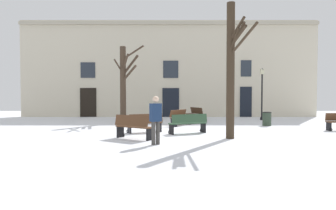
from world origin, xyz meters
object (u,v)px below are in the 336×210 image
litter_bin (266,119)px  bench_facing_shops (132,127)px  tree_foreground (230,67)px  person_by_shop_door (154,118)px  bench_back_to_back_left (179,117)px  streetlamp (261,88)px  bench_near_lamp (144,123)px  bench_near_center_tree (187,123)px  tree_right_of_center (123,82)px  bench_by_litter_bin (193,114)px

litter_bin → bench_facing_shops: bench_facing_shops is taller
bench_facing_shops → tree_foreground: bearing=-145.8°
person_by_shop_door → bench_back_to_back_left: bearing=46.0°
streetlamp → bench_near_lamp: (-7.53, -6.87, -1.76)m
tree_foreground → bench_near_center_tree: 3.24m
tree_foreground → litter_bin: bearing=58.4°
tree_foreground → person_by_shop_door: 3.74m
bench_back_to_back_left → person_by_shop_door: 6.65m
bench_facing_shops → tree_right_of_center: bearing=-45.4°
litter_bin → bench_back_to_back_left: (-4.88, 0.11, 0.08)m
tree_right_of_center → bench_near_center_tree: tree_right_of_center is taller
tree_right_of_center → bench_near_center_tree: (3.68, -5.37, -2.10)m
streetlamp → litter_bin: size_ratio=4.65×
tree_right_of_center → tree_foreground: (5.25, -6.96, 0.25)m
bench_facing_shops → bench_back_to_back_left: bearing=-78.3°
tree_right_of_center → tree_foreground: tree_foreground is taller
tree_right_of_center → bench_near_center_tree: bearing=-55.6°
tree_right_of_center → bench_back_to_back_left: tree_right_of_center is taller
bench_near_lamp → person_by_shop_door: 3.43m
tree_right_of_center → litter_bin: 8.83m
streetlamp → bench_back_to_back_left: 7.06m
tree_right_of_center → bench_by_litter_bin: 5.03m
bench_near_lamp → streetlamp: bearing=-162.3°
tree_right_of_center → litter_bin: bearing=-13.1°
bench_by_litter_bin → bench_facing_shops: (-3.08, -7.81, 0.02)m
tree_right_of_center → bench_near_lamp: bearing=-71.2°
tree_right_of_center → tree_foreground: 8.72m
bench_near_lamp → person_by_shop_door: (0.62, -3.33, 0.49)m
bench_near_center_tree → bench_near_lamp: (-1.96, 0.34, -0.02)m
streetlamp → tree_right_of_center: bearing=-168.8°
streetlamp → bench_by_litter_bin: bearing=-167.5°
bench_facing_shops → bench_near_lamp: size_ratio=0.97×
bench_facing_shops → litter_bin: bearing=-110.6°
tree_foreground → streetlamp: bearing=65.6°
bench_near_center_tree → tree_foreground: bearing=110.0°
streetlamp → person_by_shop_door: 12.38m
bench_near_center_tree → bench_near_lamp: bench_near_center_tree is taller
bench_back_to_back_left → person_by_shop_door: person_by_shop_door is taller
bench_by_litter_bin → bench_near_lamp: bearing=-49.1°
streetlamp → bench_near_lamp: size_ratio=2.16×
bench_near_lamp → bench_back_to_back_left: size_ratio=0.99×
bench_near_center_tree → bench_near_lamp: size_ratio=1.07×
bench_back_to_back_left → bench_by_litter_bin: bearing=10.9°
streetlamp → person_by_shop_door: size_ratio=2.13×
bench_near_lamp → person_by_shop_door: bearing=75.9°
tree_right_of_center → bench_facing_shops: bearing=-78.6°
bench_near_lamp → bench_near_center_tree: bearing=145.6°
litter_bin → bench_near_lamp: size_ratio=0.46×
streetlamp → bench_back_to_back_left: (-5.78, -3.67, -1.73)m
tree_right_of_center → bench_near_center_tree: size_ratio=2.67×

